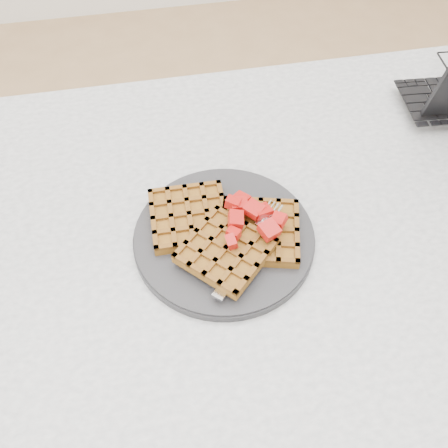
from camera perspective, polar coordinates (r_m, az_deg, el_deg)
The scene contains 6 objects.
ground at distance 1.42m, azimuth 5.46°, elevation -18.84°, with size 4.00×4.00×0.00m, color tan.
table at distance 0.85m, azimuth 8.73°, elevation -5.08°, with size 1.20×0.80×0.75m.
plate at distance 0.72m, azimuth 0.00°, elevation -1.53°, with size 0.26×0.26×0.02m, color black.
waffles at distance 0.71m, azimuth 0.07°, elevation -0.86°, with size 0.22×0.21×0.03m.
strawberry_pile at distance 0.69m, azimuth 0.00°, elevation 0.71°, with size 0.15×0.15×0.02m, color #900000, non-canonical shape.
fork at distance 0.70m, azimuth 3.26°, elevation -2.61°, with size 0.02×0.18×0.02m, color silver, non-canonical shape.
Camera 1 is at (-0.21, -0.41, 1.35)m, focal length 40.00 mm.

